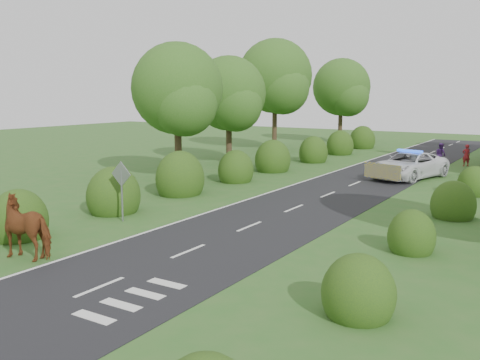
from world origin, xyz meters
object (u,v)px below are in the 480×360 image
Objects in this scene: road_sign at (121,182)px; cow at (30,231)px; pedestrian_red at (466,155)px; pedestrian_purple at (441,155)px; police_van at (409,165)px.

road_sign is 5.28m from cow.
road_sign is 27.33m from pedestrian_red.
pedestrian_red is (9.15, 25.74, -0.85)m from road_sign.
pedestrian_red is 0.94× the size of pedestrian_purple.
cow is (0.91, -5.14, -0.80)m from road_sign.
police_van reaches higher than pedestrian_purple.
cow is at bearing -89.76° from police_van.
police_van is 4.04× the size of pedestrian_red.
pedestrian_purple is at bearing -3.52° from pedestrian_red.
pedestrian_purple is (7.55, 24.82, -0.81)m from road_sign.
police_van is at bearing 68.25° from road_sign.
cow is 23.78m from police_van.
police_van is (6.20, 22.96, -0.03)m from cow.
pedestrian_red is at bearing 151.58° from cow.
cow is at bearing 41.50° from pedestrian_red.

